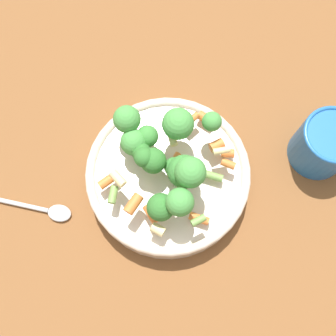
{
  "coord_description": "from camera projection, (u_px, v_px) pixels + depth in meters",
  "views": [
    {
      "loc": [
        0.17,
        0.03,
        0.6
      ],
      "look_at": [
        0.0,
        0.0,
        0.07
      ],
      "focal_mm": 42.0,
      "sensor_mm": 36.0,
      "label": 1
    }
  ],
  "objects": [
    {
      "name": "ground_plane",
      "position": [
        168.0,
        180.0,
        0.62
      ],
      "size": [
        3.0,
        3.0,
        0.0
      ],
      "primitive_type": "plane",
      "color": "brown"
    },
    {
      "name": "bowl",
      "position": [
        168.0,
        176.0,
        0.59
      ],
      "size": [
        0.24,
        0.24,
        0.05
      ],
      "color": "beige",
      "rests_on": "ground_plane"
    },
    {
      "name": "pasta_salad",
      "position": [
        166.0,
        159.0,
        0.53
      ],
      "size": [
        0.2,
        0.19,
        0.09
      ],
      "color": "#8CB766",
      "rests_on": "bowl"
    },
    {
      "name": "cup",
      "position": [
        325.0,
        144.0,
        0.59
      ],
      "size": [
        0.09,
        0.09,
        0.08
      ],
      "color": "#2366B2",
      "rests_on": "ground_plane"
    },
    {
      "name": "spoon",
      "position": [
        39.0,
        209.0,
        0.6
      ],
      "size": [
        0.03,
        0.16,
        0.01
      ],
      "rotation": [
        0.0,
        0.0,
        7.79
      ],
      "color": "silver",
      "rests_on": "ground_plane"
    }
  ]
}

